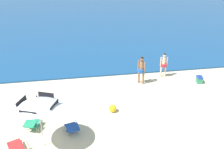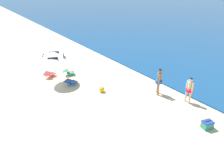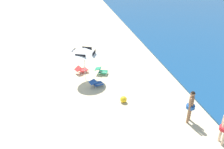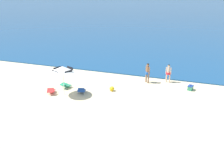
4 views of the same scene
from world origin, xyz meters
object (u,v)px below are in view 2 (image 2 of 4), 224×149
Objects in this scene: person_standing_beside at (159,80)px; lounge_chair_facing_sea at (71,82)px; beach_ball at (102,89)px; cooler_box at (207,125)px; beach_umbrella_striped_main at (53,55)px; lounge_chair_under_umbrella at (69,72)px; lounge_chair_beside_umbrella at (50,74)px; person_standing_near_shore at (189,88)px.

lounge_chair_facing_sea is at bearing -136.30° from person_standing_beside.
lounge_chair_facing_sea reaches higher than beach_ball.
cooler_box is (7.99, 3.61, -0.07)m from lounge_chair_facing_sea.
lounge_chair_under_umbrella is (-0.56, 1.19, -1.80)m from beach_umbrella_striped_main.
person_standing_near_shore reaches higher than lounge_chair_beside_umbrella.
lounge_chair_beside_umbrella reaches higher than cooler_box.
lounge_chair_beside_umbrella reaches higher than beach_ball.
lounge_chair_under_umbrella is at bearing -162.71° from cooler_box.
cooler_box is 6.38m from beach_ball.
person_standing_beside is 3.79m from cooler_box.
person_standing_near_shore is (6.04, 4.83, 0.67)m from lounge_chair_facing_sea.
cooler_box is at bearing -32.01° from person_standing_near_shore.
beach_umbrella_striped_main reaches higher than lounge_chair_under_umbrella.
lounge_chair_facing_sea is (2.23, 0.79, 0.01)m from lounge_chair_beside_umbrella.
person_standing_near_shore reaches higher than beach_ball.
person_standing_near_shore is 5.38m from beach_ball.
lounge_chair_facing_sea is 6.04m from person_standing_beside.
person_standing_beside is 3.74m from beach_ball.
lounge_chair_beside_umbrella is 0.63× the size of person_standing_near_shore.
beach_umbrella_striped_main reaches higher than beach_ball.
lounge_chair_under_umbrella is at bearing -149.62° from person_standing_beside.
beach_ball is at bearing -138.48° from person_standing_near_shore.
lounge_chair_under_umbrella is 7.08m from person_standing_beside.
lounge_chair_facing_sea reaches higher than cooler_box.
lounge_chair_beside_umbrella reaches higher than lounge_chair_under_umbrella.
person_standing_near_shore is (7.22, 5.44, -1.13)m from beach_umbrella_striped_main.
person_standing_near_shore is 4.29× the size of beach_ball.
lounge_chair_under_umbrella is 0.96× the size of lounge_chair_beside_umbrella.
beach_umbrella_striped_main reaches higher than person_standing_near_shore.
lounge_chair_facing_sea is at bearing -155.70° from cooler_box.
beach_umbrella_striped_main is at bearing -152.64° from lounge_chair_facing_sea.
person_standing_near_shore reaches higher than lounge_chair_facing_sea.
lounge_chair_beside_umbrella is at bearing -109.66° from lounge_chair_under_umbrella.
person_standing_near_shore is at bearing 38.67° from lounge_chair_facing_sea.
lounge_chair_under_umbrella is 8.89m from person_standing_near_shore.
lounge_chair_facing_sea reaches higher than lounge_chair_under_umbrella.
lounge_chair_under_umbrella reaches higher than beach_ball.
beach_umbrella_striped_main is at bearing -139.24° from person_standing_beside.
beach_ball is (-5.94, -2.31, -0.01)m from cooler_box.
lounge_chair_beside_umbrella is 1.79× the size of cooler_box.
lounge_chair_under_umbrella is 1.02× the size of lounge_chair_facing_sea.
beach_umbrella_striped_main is 1.37× the size of person_standing_beside.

